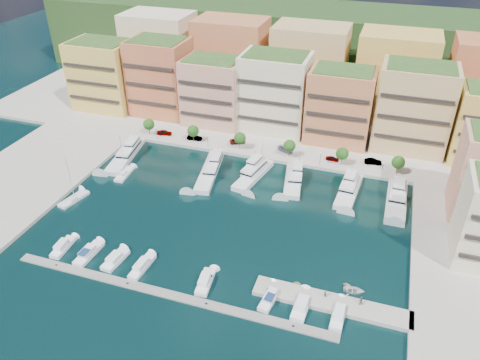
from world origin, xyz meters
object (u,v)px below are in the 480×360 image
Objects in this scene: cruiser_2 at (115,260)px; cruiser_7 at (270,298)px; tender_1 at (297,283)px; yacht_6 at (397,198)px; yacht_5 at (349,189)px; tender_2 at (354,290)px; cruiser_3 at (142,266)px; car_2 at (238,141)px; yacht_4 at (294,179)px; car_3 at (286,149)px; tender_3 at (347,285)px; cruiser_9 at (339,315)px; lamppost_2 at (262,148)px; yacht_2 at (211,169)px; car_4 at (332,158)px; sailboat_2 at (124,174)px; tree_2 at (240,138)px; lamppost_4 at (383,167)px; tree_3 at (290,146)px; car_1 at (195,138)px; person_1 at (361,301)px; tree_1 at (193,131)px; lamppost_3 at (320,157)px; yacht_0 at (127,153)px; cruiser_5 at (205,282)px; cruiser_8 at (302,305)px; sailboat_1 at (74,199)px; tree_0 at (149,124)px; lamppost_0 at (157,131)px; tree_4 at (342,154)px; yacht_3 at (254,173)px; car_5 at (373,162)px; person_0 at (325,293)px; cruiser_1 at (89,253)px; cruiser_0 at (63,247)px; lamppost_1 at (208,139)px.

cruiser_7 reaches higher than cruiser_2.
yacht_6 is at bearing -29.20° from tender_1.
yacht_5 reaches higher than tender_2.
cruiser_3 is 61.51m from car_2.
yacht_4 is 3.50× the size of car_3.
car_3 reaches higher than tender_3.
cruiser_9 is 11.43m from tender_1.
lamppost_2 is 17.72m from yacht_2.
yacht_5 is 2.25× the size of cruiser_7.
sailboat_2 is at bearing 116.36° from car_4.
lamppost_4 is (44.00, -2.30, -0.92)m from tree_2.
tree_3 is 32.24m from car_1.
person_1 is at bearing -129.85° from car_3.
yacht_5 is at bearing -13.77° from tree_1.
lamppost_3 is 59.81m from yacht_0.
lamppost_3 is at bearing 1.16° from tender_1.
cruiser_5 is 0.96× the size of cruiser_8.
sailboat_1 reaches higher than yacht_5.
cruiser_2 is at bearing 179.99° from cruiser_9.
tree_1 is 1.35× the size of lamppost_4.
tree_0 reaches higher than lamppost_3.
lamppost_4 is 73.34m from cruiser_3.
yacht_6 is at bearing -15.16° from tree_2.
tree_1 is 22.26m from yacht_0.
yacht_0 is 68.59m from yacht_5.
lamppost_0 reaches higher than cruiser_3.
yacht_0 reaches higher than person_1.
cruiser_2 is 50.19m from cruiser_9.
yacht_4 is 49.58m from cruiser_9.
cruiser_7 is at bearing -95.99° from tree_4.
car_4 is (14.82, -0.96, -0.07)m from car_3.
yacht_3 is (-17.29, -10.65, -2.62)m from lamppost_3.
cruiser_2 is 1.52× the size of car_5.
sailboat_2 is 70.79m from person_0.
lamppost_3 is (58.00, -2.30, -0.92)m from tree_0.
lamppost_2 is at bearing 93.79° from yacht_3.
cruiser_9 is (7.40, 0.00, 0.00)m from cruiser_8.
tree_2 is 29.31m from car_4.
cruiser_1 is 57.14m from cruiser_9.
sailboat_2 is at bearing -157.62° from yacht_2.
car_3 is at bearing 62.61° from cruiser_1.
cruiser_5 is 1.60× the size of car_5.
sailboat_2 is 77.13m from person_1.
tree_3 is 0.43× the size of sailboat_2.
cruiser_7 reaches higher than cruiser_0.
person_1 is (71.55, -52.19, -1.84)m from lamppost_0.
car_3 is (-27.68, 53.20, 1.29)m from tender_2.
cruiser_2 is 80.15m from car_5.
person_0 is at bearing -11.99° from person_1.
lamppost_1 is at bearing -5.97° from tree_0.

